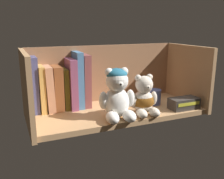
{
  "coord_description": "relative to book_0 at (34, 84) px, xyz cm",
  "views": [
    {
      "loc": [
        -39.73,
        -88.22,
        35.07
      ],
      "look_at": [
        -2.21,
        0.0,
        10.51
      ],
      "focal_mm": 40.57,
      "sensor_mm": 36.0,
      "label": 1
    }
  ],
  "objects": [
    {
      "name": "pillar_candle",
      "position": [
        47.7,
        -10.94,
        -7.54
      ],
      "size": [
        5.65,
        5.65,
        6.5
      ],
      "primitive_type": "cylinder",
      "color": "#4C5B99",
      "rests_on": "shelf_board"
    },
    {
      "name": "book_4",
      "position": [
        11.69,
        0.0,
        -2.63
      ],
      "size": [
        1.97,
        11.95,
        16.33
      ],
      "primitive_type": "cube",
      "color": "brown",
      "rests_on": "shelf_board"
    },
    {
      "name": "book_1",
      "position": [
        2.57,
        0.0,
        -1.76
      ],
      "size": [
        2.11,
        13.04,
        18.07
      ],
      "primitive_type": "cube",
      "color": "tan",
      "rests_on": "shelf_board"
    },
    {
      "name": "book_2",
      "position": [
        5.27,
        0.0,
        -1.9
      ],
      "size": [
        3.29,
        13.92,
        17.85
      ],
      "primitive_type": "cube",
      "rotation": [
        0.0,
        -0.03,
        0.0
      ],
      "color": "tan",
      "rests_on": "shelf_board"
    },
    {
      "name": "shelf_side_panel_left",
      "position": [
        -3.57,
        -11.19,
        0.5
      ],
      "size": [
        1.6,
        30.7,
        26.58
      ],
      "primitive_type": "cube",
      "color": "tan",
      "rests_on": "ground"
    },
    {
      "name": "book_7",
      "position": [
        20.14,
        0.0,
        -0.02
      ],
      "size": [
        3.13,
        12.46,
        21.58
      ],
      "primitive_type": "cube",
      "rotation": [
        0.0,
        0.01,
        0.0
      ],
      "color": "brown",
      "rests_on": "shelf_board"
    },
    {
      "name": "shelf_board",
      "position": [
        30.36,
        -11.19,
        -11.79
      ],
      "size": [
        66.26,
        28.3,
        2.0
      ],
      "primitive_type": "cube",
      "color": "tan",
      "rests_on": "ground"
    },
    {
      "name": "book_6",
      "position": [
        17.22,
        0.0,
        0.59
      ],
      "size": [
        2.5,
        12.96,
        22.77
      ],
      "primitive_type": "cube",
      "color": "teal",
      "rests_on": "shelf_board"
    },
    {
      "name": "shelf_side_panel_right",
      "position": [
        64.29,
        -11.19,
        0.5
      ],
      "size": [
        1.6,
        30.7,
        26.58
      ],
      "primitive_type": "cube",
      "color": "tan",
      "rests_on": "ground"
    },
    {
      "name": "shelf_back_panel",
      "position": [
        30.36,
        3.56,
        0.5
      ],
      "size": [
        68.66,
        1.2,
        26.58
      ],
      "primitive_type": "cube",
      "color": "#906342",
      "rests_on": "ground"
    },
    {
      "name": "book_3",
      "position": [
        8.69,
        0.0,
        -2.03
      ],
      "size": [
        3.55,
        12.39,
        17.53
      ],
      "primitive_type": "cube",
      "color": "brown",
      "rests_on": "shelf_board"
    },
    {
      "name": "teddy_bear_larger",
      "position": [
        26.46,
        -19.97,
        -2.03
      ],
      "size": [
        13.64,
        14.03,
        18.48
      ],
      "color": "white",
      "rests_on": "shelf_board"
    },
    {
      "name": "small_product_box",
      "position": [
        55.65,
        -20.91,
        -8.53
      ],
      "size": [
        11.99,
        6.29,
        4.51
      ],
      "color": "#38332D",
      "rests_on": "shelf_board"
    },
    {
      "name": "book_0",
      "position": [
        0.0,
        0.0,
        0.0
      ],
      "size": [
        2.84,
        11.48,
        21.62
      ],
      "primitive_type": "cube",
      "rotation": [
        0.0,
        0.01,
        0.0
      ],
      "color": "#434573",
      "rests_on": "shelf_board"
    },
    {
      "name": "teddy_bear_smaller",
      "position": [
        37.61,
        -19.75,
        -4.79
      ],
      "size": [
        11.2,
        11.76,
        15.27
      ],
      "color": "beige",
      "rests_on": "shelf_board"
    },
    {
      "name": "book_5",
      "position": [
        14.32,
        0.0,
        -0.7
      ],
      "size": [
        2.81,
        14.77,
        20.17
      ],
      "primitive_type": "cube",
      "color": "#8B4868",
      "rests_on": "shelf_board"
    }
  ]
}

